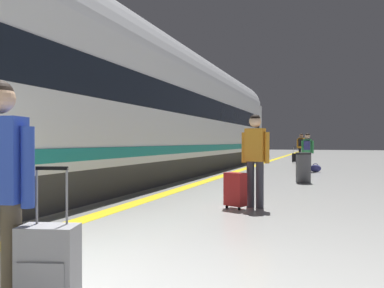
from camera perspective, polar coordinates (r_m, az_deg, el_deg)
name	(u,v)px	position (r m, az deg, el deg)	size (l,w,h in m)	color
safety_line_strip	(210,180)	(12.77, 2.67, -5.20)	(0.36, 80.00, 0.01)	yellow
tactile_edge_band	(201,179)	(12.87, 1.26, -5.16)	(0.62, 80.00, 0.01)	slate
high_speed_train	(111,96)	(11.27, -11.66, 6.80)	(2.94, 34.86, 4.97)	#38383D
rolling_suitcase_foreground	(48,272)	(2.91, -20.20, -17.05)	(0.42, 0.32, 1.07)	#9E9EA3
passenger_near	(255,153)	(7.42, 9.18, -1.37)	(0.54, 0.27, 1.75)	#383842
suitcase_near	(235,189)	(7.28, 6.33, -6.58)	(0.44, 0.36, 0.67)	#A51E1E
passenger_mid	(307,149)	(16.77, 16.47, -0.69)	(0.49, 0.33, 1.59)	brown
duffel_bag_mid	(315,168)	(16.68, 17.55, -3.41)	(0.44, 0.26, 0.36)	navy
passenger_far	(301,145)	(23.81, 15.64, -0.19)	(0.53, 0.37, 1.73)	black
suitcase_far	(296,158)	(23.70, 14.85, -1.92)	(0.39, 0.25, 0.94)	black
waste_bin	(303,168)	(12.27, 15.91, -3.32)	(0.46, 0.46, 0.91)	#4C4C51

